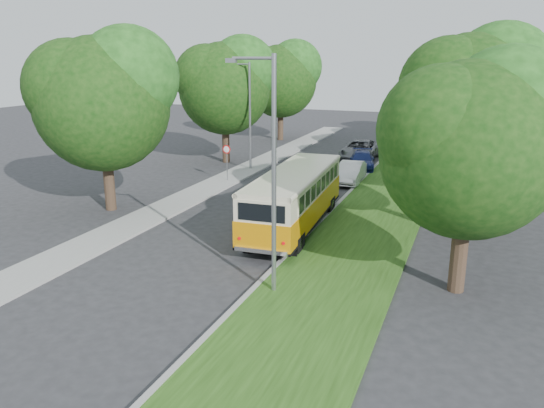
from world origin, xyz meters
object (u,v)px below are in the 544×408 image
at_px(car_silver, 307,186).
at_px(car_grey, 360,150).
at_px(vintage_bus, 295,200).
at_px(car_blue, 362,160).
at_px(lamppost_near, 271,169).
at_px(lamppost_far, 249,112).
at_px(car_white, 351,173).

xyz_separation_m(car_silver, car_grey, (0.37, 12.62, 0.07)).
bearing_deg(vintage_bus, car_blue, 86.53).
xyz_separation_m(lamppost_near, vintage_bus, (-1.53, 6.92, -2.94)).
bearing_deg(vintage_bus, lamppost_far, 119.37).
distance_m(lamppost_far, car_silver, 9.19).
relative_size(lamppost_far, car_grey, 1.38).
relative_size(lamppost_near, car_silver, 1.97).
relative_size(car_white, car_grey, 0.75).
bearing_deg(car_grey, car_blue, -76.27).
bearing_deg(car_blue, car_grey, 93.50).
xyz_separation_m(lamppost_near, car_blue, (-1.44, 21.76, -3.75)).
distance_m(lamppost_near, car_silver, 13.43).
xyz_separation_m(car_white, car_blue, (-0.23, 4.59, -0.06)).
distance_m(vintage_bus, car_white, 10.28).
bearing_deg(lamppost_near, car_silver, 102.18).
relative_size(vintage_bus, car_blue, 2.26).
height_order(car_white, car_blue, car_white).
height_order(lamppost_far, car_grey, lamppost_far).
height_order(lamppost_near, car_silver, lamppost_near).
xyz_separation_m(car_white, car_grey, (-1.14, 8.07, 0.09)).
height_order(lamppost_far, car_white, lamppost_far).
relative_size(lamppost_near, car_white, 1.96).
bearing_deg(car_white, car_silver, -110.71).
bearing_deg(vintage_bus, lamppost_near, -80.68).
height_order(lamppost_near, lamppost_far, lamppost_near).
xyz_separation_m(vintage_bus, car_white, (0.32, 10.25, -0.75)).
bearing_deg(car_white, car_blue, 90.70).
bearing_deg(car_blue, lamppost_near, -97.35).
bearing_deg(lamppost_far, car_silver, -43.54).
height_order(vintage_bus, car_grey, vintage_bus).
bearing_deg(car_silver, lamppost_far, 144.88).
bearing_deg(car_blue, lamppost_far, -167.56).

